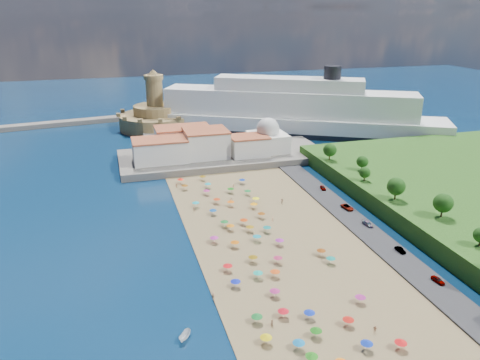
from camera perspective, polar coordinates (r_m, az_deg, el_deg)
name	(u,v)px	position (r m, az deg, el deg)	size (l,w,h in m)	color
ground	(250,234)	(140.12, 1.25, -6.66)	(700.00, 700.00, 0.00)	#071938
terrace	(223,156)	(207.40, -2.06, 2.91)	(90.00, 36.00, 3.00)	#59544C
jetty	(163,140)	(236.92, -9.32, 4.81)	(18.00, 70.00, 2.40)	#59544C
waterfront_buildings	(193,144)	(203.58, -5.70, 4.36)	(57.00, 29.00, 11.00)	silver
domed_building	(268,138)	(208.97, 3.40, 5.16)	(16.00, 16.00, 15.00)	silver
fortress	(156,117)	(264.58, -10.21, 7.61)	(40.00, 40.00, 32.40)	#967F4B
cruise_ship	(288,113)	(251.07, 5.88, 8.07)	(156.69, 98.06, 35.92)	black
beach_parasols	(258,246)	(129.55, 2.17, -8.00)	(30.80, 116.27, 2.20)	gray
beachgoers	(246,231)	(139.78, 0.75, -6.21)	(36.18, 101.71, 1.89)	tan
moored_boats	(192,352)	(97.05, -5.92, -20.16)	(4.06, 14.84, 1.57)	white
parked_cars	(363,220)	(150.97, 14.79, -4.74)	(3.00, 68.08, 1.38)	gray
hillside_trees	(412,196)	(150.36, 20.28, -1.85)	(15.93, 106.41, 7.37)	#382314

